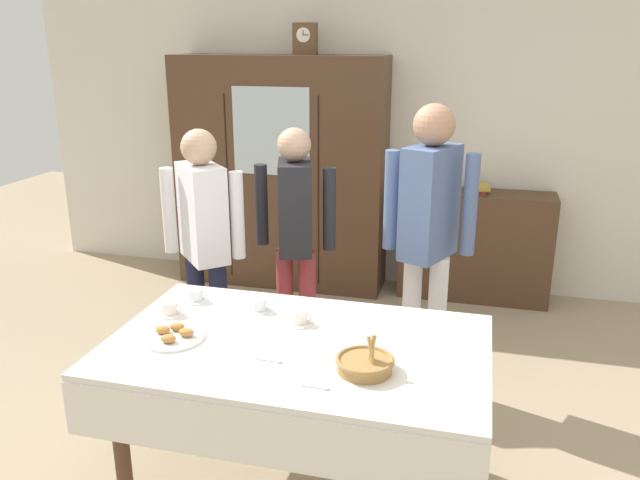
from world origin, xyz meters
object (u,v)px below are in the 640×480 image
object	(u,v)px
wall_cabinet	(281,174)
tea_cup_far_left	(196,296)
book_stack	(479,188)
bookshelf_low	(475,246)
pastry_plate	(173,335)
person_behind_table_left	(295,225)
person_behind_table_right	(429,223)
mantel_clock	(305,39)
tea_cup_near_right	(259,306)
tea_cup_mid_left	(300,319)
dining_table	(295,367)
spoon_near_right	(320,388)
person_beside_shelf	(204,232)
tea_cup_back_edge	(170,309)
bread_basket	(365,363)
spoon_far_right	(274,361)

from	to	relation	value
wall_cabinet	tea_cup_far_left	world-z (taller)	wall_cabinet
book_stack	bookshelf_low	bearing A→B (deg)	0.00
pastry_plate	person_behind_table_left	xyz separation A→B (m)	(0.17, 1.33, 0.15)
person_behind_table_right	mantel_clock	bearing A→B (deg)	127.57
mantel_clock	book_stack	world-z (taller)	mantel_clock
person_behind_table_right	person_behind_table_left	size ratio (longest dim) A/B	1.12
person_behind_table_right	person_behind_table_left	xyz separation A→B (m)	(-0.84, 0.16, -0.12)
tea_cup_near_right	tea_cup_mid_left	bearing A→B (deg)	-21.13
mantel_clock	tea_cup_far_left	distance (m)	2.56
dining_table	tea_cup_mid_left	size ratio (longest dim) A/B	12.78
wall_cabinet	book_stack	xyz separation A→B (m)	(1.62, 0.05, -0.04)
bookshelf_low	spoon_near_right	xyz separation A→B (m)	(-0.53, -2.95, 0.33)
wall_cabinet	book_stack	bearing A→B (deg)	1.78
tea_cup_mid_left	dining_table	bearing A→B (deg)	-79.26
mantel_clock	pastry_plate	size ratio (longest dim) A/B	0.86
dining_table	person_beside_shelf	xyz separation A→B (m)	(-0.85, 0.95, 0.28)
tea_cup_mid_left	mantel_clock	bearing A→B (deg)	105.05
tea_cup_back_edge	person_behind_table_right	distance (m)	1.50
dining_table	wall_cabinet	distance (m)	2.76
tea_cup_far_left	tea_cup_mid_left	world-z (taller)	same
bread_basket	bookshelf_low	bearing A→B (deg)	82.03
tea_cup_mid_left	spoon_far_right	distance (m)	0.38
wall_cabinet	person_beside_shelf	xyz separation A→B (m)	(0.05, -1.64, -0.02)
dining_table	book_stack	xyz separation A→B (m)	(0.72, 2.64, 0.26)
tea_cup_near_right	dining_table	bearing A→B (deg)	-48.26
tea_cup_mid_left	spoon_near_right	bearing A→B (deg)	-66.15
dining_table	tea_cup_near_right	bearing A→B (deg)	131.74
tea_cup_back_edge	person_behind_table_right	world-z (taller)	person_behind_table_right
pastry_plate	person_behind_table_right	bearing A→B (deg)	49.26
tea_cup_near_right	spoon_near_right	distance (m)	0.78
mantel_clock	pastry_plate	distance (m)	2.94
bookshelf_low	tea_cup_near_right	bearing A→B (deg)	-113.28
person_behind_table_right	bread_basket	bearing A→B (deg)	-95.88
bookshelf_low	tea_cup_near_right	distance (m)	2.56
pastry_plate	person_behind_table_right	size ratio (longest dim) A/B	0.16
wall_cabinet	spoon_far_right	bearing A→B (deg)	-72.71
tea_cup_near_right	person_beside_shelf	xyz separation A→B (m)	(-0.57, 0.64, 0.15)
tea_cup_far_left	tea_cup_near_right	xyz separation A→B (m)	(0.35, -0.04, -0.00)
person_behind_table_right	book_stack	bearing A→B (deg)	80.36
bookshelf_low	tea_cup_mid_left	world-z (taller)	bookshelf_low
tea_cup_near_right	bread_basket	xyz separation A→B (m)	(0.61, -0.45, 0.01)
tea_cup_mid_left	person_behind_table_left	distance (m)	1.10
bread_basket	pastry_plate	bearing A→B (deg)	175.33
tea_cup_mid_left	tea_cup_near_right	xyz separation A→B (m)	(-0.24, 0.09, 0.00)
tea_cup_far_left	spoon_far_right	world-z (taller)	tea_cup_far_left
book_stack	person_behind_table_right	world-z (taller)	person_behind_table_right
dining_table	person_behind_table_left	xyz separation A→B (m)	(-0.38, 1.26, 0.26)
wall_cabinet	tea_cup_back_edge	world-z (taller)	wall_cabinet
book_stack	tea_cup_far_left	distance (m)	2.67
book_stack	person_behind_table_right	xyz separation A→B (m)	(-0.26, -1.53, 0.13)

